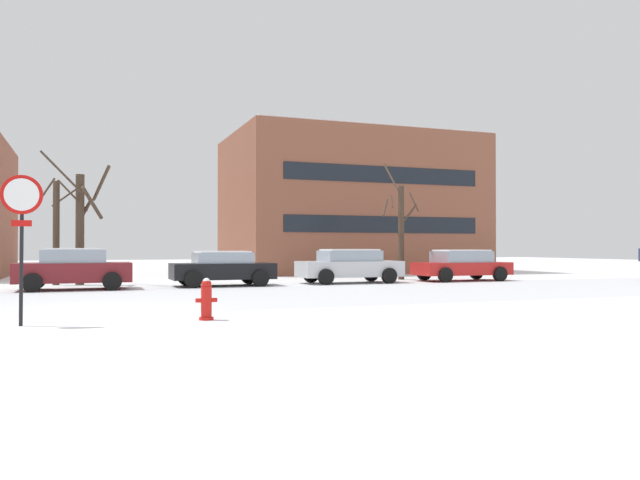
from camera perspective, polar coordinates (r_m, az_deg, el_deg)
The scene contains 12 objects.
ground_plane at distance 15.67m, azimuth -19.52°, elevation -6.11°, with size 120.00×120.00×0.00m, color white.
road_surface at distance 18.94m, azimuth -19.70°, elevation -5.15°, with size 80.00×8.57×0.00m.
stop_sign at distance 13.33m, azimuth -25.45°, elevation 1.67°, with size 0.76×0.22×2.89m.
fire_hydrant at distance 13.20m, azimuth -10.27°, elevation -5.28°, with size 0.44×0.30×0.87m.
parked_car_maroon at distance 23.72m, azimuth -21.45°, elevation -2.42°, with size 3.86×2.10×1.46m.
parked_car_black at distance 24.48m, azimuth -8.84°, elevation -2.51°, with size 3.89×2.04×1.34m.
parked_car_silver at distance 26.13m, azimuth 2.70°, elevation -2.33°, with size 4.28×1.98×1.41m.
parked_car_red at distance 28.54m, azimuth 12.72°, elevation -2.21°, with size 4.25×2.01×1.38m.
tree_far_mid at distance 26.69m, azimuth -20.77°, elevation 1.34°, with size 1.31×2.02×4.75m.
tree_far_right at distance 29.23m, azimuth 7.31°, elevation 1.07°, with size 2.00×2.00×5.39m.
tree_far_left at distance 26.82m, azimuth -22.78°, elevation 1.14°, with size 2.10×2.10×5.16m.
building_far_right at distance 38.75m, azimuth 2.69°, elevation 3.25°, with size 14.42×9.76×8.25m.
Camera 1 is at (-0.30, -15.59, 1.51)m, focal length 35.27 mm.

